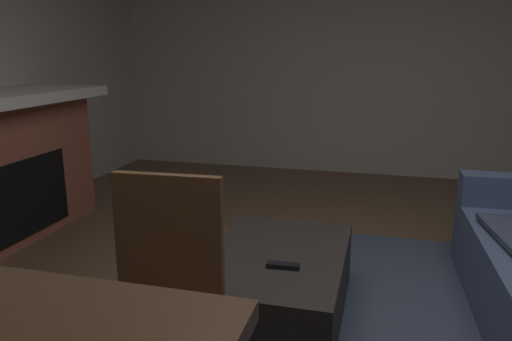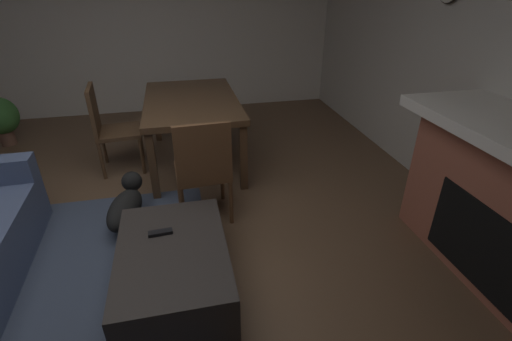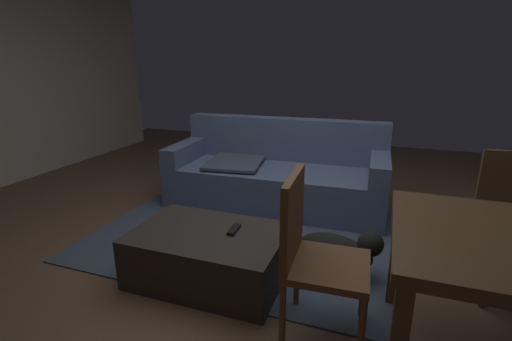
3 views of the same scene
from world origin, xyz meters
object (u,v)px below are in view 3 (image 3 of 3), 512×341
tv_remote (234,230)px  small_dog (340,250)px  dining_chair_west (311,248)px  couch (277,175)px  ottoman_coffee_table (209,255)px

tv_remote → small_dog: 0.78m
tv_remote → dining_chair_west: (0.61, -0.35, 0.15)m
couch → ottoman_coffee_table: bearing=-91.1°
dining_chair_west → small_dog: 0.75m
couch → small_dog: 1.43m
tv_remote → small_dog: bearing=20.3°
couch → ottoman_coffee_table: size_ratio=2.16×
ottoman_coffee_table → small_dog: 0.94m
tv_remote → ottoman_coffee_table: bearing=-160.5°
couch → tv_remote: 1.48m
couch → small_dog: bearing=-54.7°
tv_remote → dining_chair_west: bearing=-33.7°
ottoman_coffee_table → tv_remote: size_ratio=6.49×
ottoman_coffee_table → small_dog: size_ratio=1.66×
couch → small_dog: (0.83, -1.17, -0.12)m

